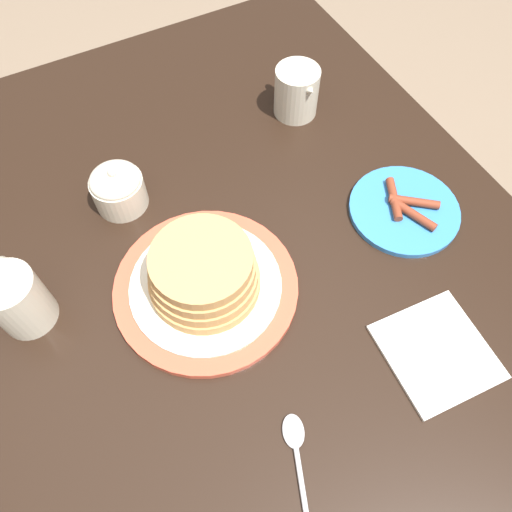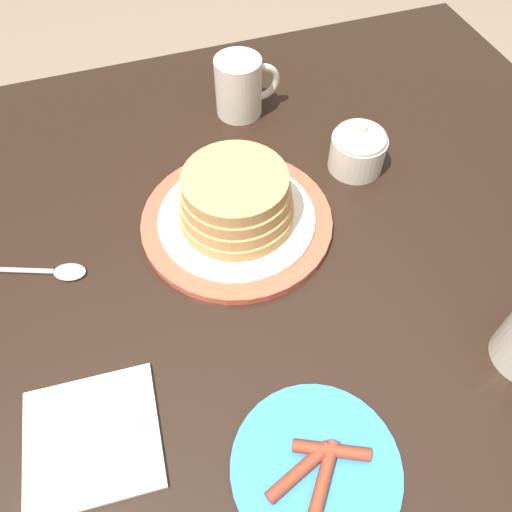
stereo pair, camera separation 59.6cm
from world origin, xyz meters
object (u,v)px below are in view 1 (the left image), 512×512
Objects in this scene: coffee_mug at (17,298)px; creamer_pitcher at (297,91)px; side_plate_bacon at (404,209)px; napkin at (437,352)px; pancake_plate at (204,278)px; sugar_bowl at (118,188)px; spoon at (297,453)px.

creamer_pitcher is (0.18, -0.55, -0.00)m from coffee_mug.
side_plate_bacon is 1.17× the size of napkin.
creamer_pitcher reaches higher than pancake_plate.
napkin is at bearing 172.38° from creamer_pitcher.
creamer_pitcher is at bearing -71.81° from coffee_mug.
coffee_mug is (0.08, 0.24, 0.01)m from pancake_plate.
spoon is (-0.48, -0.06, -0.03)m from sugar_bowl.
sugar_bowl is (-0.05, 0.36, -0.01)m from creamer_pitcher.
pancake_plate is 0.26m from coffee_mug.
side_plate_bacon is 1.61× the size of coffee_mug.
pancake_plate is at bearing -165.88° from sugar_bowl.
creamer_pitcher reaches higher than spoon.
creamer_pitcher is 0.51m from napkin.
napkin is 1.02× the size of spoon.
side_plate_bacon is 1.19× the size of spoon.
creamer_pitcher is 0.37m from sugar_bowl.
pancake_plate is 0.27m from spoon.
sugar_bowl is 0.56× the size of napkin.
coffee_mug is (0.11, 0.59, 0.04)m from side_plate_bacon.
creamer_pitcher is at bearing -81.82° from sugar_bowl.
side_plate_bacon reaches higher than spoon.
napkin is at bearing -84.40° from spoon.
coffee_mug is at bearing 70.96° from pancake_plate.
pancake_plate is 0.34m from napkin.
napkin is at bearing 153.89° from side_plate_bacon.
creamer_pitcher is (0.29, 0.04, 0.04)m from side_plate_bacon.
sugar_bowl is at bearing -55.68° from coffee_mug.
coffee_mug is 0.73× the size of napkin.
side_plate_bacon is 2.11× the size of sugar_bowl.
pancake_plate reaches higher than spoon.
side_plate_bacon is 0.29m from creamer_pitcher.
creamer_pitcher is at bearing 7.83° from side_plate_bacon.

